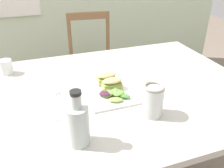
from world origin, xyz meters
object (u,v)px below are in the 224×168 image
plate_lunch (115,91)px  bottle_cold_brew (78,126)px  sandwich_half_front (112,84)px  fork_on_napkin (61,101)px  chair_wooden_far (92,64)px  sandwich_half_back (106,78)px  mason_jar_iced_tea (153,102)px  dining_table (109,108)px  cup_extra_side (6,67)px

plate_lunch → bottle_cold_brew: size_ratio=1.36×
plate_lunch → sandwich_half_front: size_ratio=2.96×
fork_on_napkin → bottle_cold_brew: 0.28m
chair_wooden_far → plate_lunch: (-0.14, -0.97, 0.30)m
fork_on_napkin → sandwich_half_back: bearing=18.6°
plate_lunch → sandwich_half_back: bearing=102.5°
sandwich_half_front → fork_on_napkin: 0.25m
fork_on_napkin → bottle_cold_brew: bottle_cold_brew is taller
sandwich_half_back → mason_jar_iced_tea: size_ratio=0.70×
dining_table → cup_extra_side: bearing=143.5°
plate_lunch → sandwich_half_back: sandwich_half_back is taller
fork_on_napkin → cup_extra_side: size_ratio=2.39×
mason_jar_iced_tea → sandwich_half_front: bearing=111.1°
dining_table → plate_lunch: 0.12m
plate_lunch → bottle_cold_brew: bottle_cold_brew is taller
bottle_cold_brew → cup_extra_side: bearing=111.0°
dining_table → bottle_cold_brew: bottle_cold_brew is taller
chair_wooden_far → cup_extra_side: size_ratio=11.19×
sandwich_half_front → fork_on_napkin: (-0.24, -0.02, -0.03)m
chair_wooden_far → sandwich_half_back: (-0.16, -0.90, 0.33)m
bottle_cold_brew → cup_extra_side: 0.70m
sandwich_half_back → fork_on_napkin: 0.25m
plate_lunch → sandwich_half_back: (-0.02, 0.07, 0.03)m
fork_on_napkin → cup_extra_side: cup_extra_side is taller
plate_lunch → cup_extra_side: bearing=142.3°
dining_table → sandwich_half_back: (0.00, 0.05, 0.15)m
sandwich_half_back → fork_on_napkin: bearing=-161.4°
plate_lunch → sandwich_half_front: bearing=127.9°
sandwich_half_front → mason_jar_iced_tea: mason_jar_iced_tea is taller
sandwich_half_front → mason_jar_iced_tea: 0.25m
mason_jar_iced_tea → fork_on_napkin: bearing=147.4°
sandwich_half_back → cup_extra_side: size_ratio=1.21×
chair_wooden_far → plate_lunch: chair_wooden_far is taller
chair_wooden_far → cup_extra_side: chair_wooden_far is taller
sandwich_half_back → bottle_cold_brew: bottle_cold_brew is taller
cup_extra_side → plate_lunch: bearing=-37.7°
dining_table → sandwich_half_back: sandwich_half_back is taller
fork_on_napkin → mason_jar_iced_tea: size_ratio=1.38×
fork_on_napkin → chair_wooden_far: bearing=68.0°
mason_jar_iced_tea → bottle_cold_brew: bearing=-168.2°
sandwich_half_front → cup_extra_side: (-0.47, 0.36, 0.00)m
fork_on_napkin → mason_jar_iced_tea: bearing=-32.6°
chair_wooden_far → mason_jar_iced_tea: (-0.06, -1.19, 0.35)m
sandwich_half_back → mason_jar_iced_tea: bearing=-71.9°
fork_on_napkin → mason_jar_iced_tea: (0.33, -0.21, 0.06)m
cup_extra_side → sandwich_half_back: bearing=-32.6°
chair_wooden_far → fork_on_napkin: (-0.39, -0.98, 0.30)m
bottle_cold_brew → sandwich_half_front: bearing=52.9°
sandwich_half_front → sandwich_half_back: same height
chair_wooden_far → sandwich_half_front: chair_wooden_far is taller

